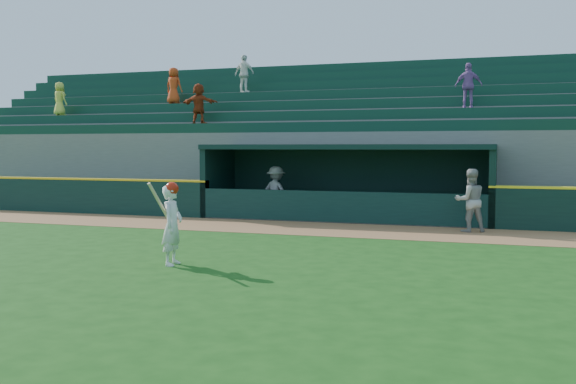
{
  "coord_description": "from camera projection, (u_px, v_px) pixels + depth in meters",
  "views": [
    {
      "loc": [
        4.83,
        -12.91,
        2.37
      ],
      "look_at": [
        0.0,
        1.6,
        1.3
      ],
      "focal_mm": 40.0,
      "sensor_mm": 36.0,
      "label": 1
    }
  ],
  "objects": [
    {
      "name": "dugout_player_front",
      "position": [
        470.0,
        200.0,
        17.9
      ],
      "size": [
        1.05,
        0.94,
        1.77
      ],
      "primitive_type": "imported",
      "rotation": [
        0.0,
        0.0,
        3.52
      ],
      "color": "#9F9E99",
      "rests_on": "ground"
    },
    {
      "name": "wall_stripe_left",
      "position": [
        18.0,
        178.0,
        23.88
      ],
      "size": [
        15.5,
        0.32,
        0.06
      ],
      "primitive_type": "cube",
      "color": "gold",
      "rests_on": "field_wall_left"
    },
    {
      "name": "ground",
      "position": [
        265.0,
        257.0,
        13.91
      ],
      "size": [
        120.0,
        120.0,
        0.0
      ],
      "primitive_type": "plane",
      "color": "#184611",
      "rests_on": "ground"
    },
    {
      "name": "stands",
      "position": [
        374.0,
        147.0,
        25.63
      ],
      "size": [
        34.5,
        6.28,
        6.2
      ],
      "color": "slate",
      "rests_on": "ground"
    },
    {
      "name": "dugout",
      "position": [
        348.0,
        178.0,
        21.39
      ],
      "size": [
        9.4,
        2.8,
        2.46
      ],
      "color": "slate",
      "rests_on": "ground"
    },
    {
      "name": "dugout_player_inside",
      "position": [
        276.0,
        192.0,
        21.74
      ],
      "size": [
        1.25,
        0.94,
        1.72
      ],
      "primitive_type": "imported",
      "rotation": [
        0.0,
        0.0,
        2.85
      ],
      "color": "#A1A19C",
      "rests_on": "ground"
    },
    {
      "name": "batter_at_plate",
      "position": [
        172.0,
        223.0,
        12.86
      ],
      "size": [
        0.53,
        0.78,
        1.69
      ],
      "color": "white",
      "rests_on": "ground"
    },
    {
      "name": "field_wall_left",
      "position": [
        19.0,
        195.0,
        23.92
      ],
      "size": [
        15.5,
        0.3,
        1.2
      ],
      "primitive_type": "cube",
      "color": "black",
      "rests_on": "ground"
    },
    {
      "name": "warning_track",
      "position": [
        324.0,
        229.0,
        18.55
      ],
      "size": [
        40.0,
        3.0,
        0.01
      ],
      "primitive_type": "cube",
      "color": "#95643B",
      "rests_on": "ground"
    }
  ]
}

